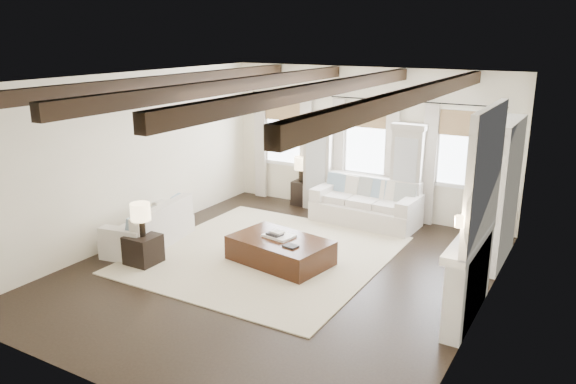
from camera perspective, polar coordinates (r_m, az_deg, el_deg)
The scene contains 16 objects.
ground at distance 9.59m, azimuth -1.05°, elevation -8.06°, with size 7.50×7.50×0.00m, color black.
room_shell at distance 9.42m, azimuth 5.63°, elevation 3.53°, with size 6.54×7.54×3.22m.
area_rug at distance 10.26m, azimuth -2.31°, elevation -6.35°, with size 4.12×4.34×0.02m, color beige.
sofa_back at distance 11.95m, azimuth 8.01°, elevation -1.31°, with size 2.25×1.10×0.94m.
sofa_left at distance 10.91m, azimuth -13.68°, elevation -3.65°, with size 1.16×2.02×0.82m.
ottoman at distance 9.85m, azimuth -0.79°, elevation -5.99°, with size 1.70×1.06×0.45m, color black.
tray at distance 9.86m, azimuth -0.91°, elevation -4.46°, with size 0.50×0.38×0.04m, color white.
book_lower at distance 9.83m, azimuth -1.35°, elevation -4.28°, with size 0.26×0.20×0.04m, color #262628.
book_upper at distance 9.81m, azimuth -1.08°, elevation -4.09°, with size 0.22×0.17×0.03m, color beige.
book_loose at distance 9.41m, azimuth 0.27°, elevation -5.52°, with size 0.24×0.18×0.03m, color #262628.
side_table_front at distance 10.11m, azimuth -14.49°, elevation -5.70°, with size 0.52×0.52×0.52m, color black.
lamp_front at distance 9.89m, azimuth -14.75°, elevation -2.15°, with size 0.34×0.34×0.59m.
side_table_back at distance 13.12m, azimuth 1.36°, elevation -0.07°, with size 0.37×0.37×0.56m, color black.
lamp_back at distance 12.95m, azimuth 1.38°, elevation 2.80°, with size 0.34×0.34×0.58m.
candlestick_near at distance 8.37m, azimuth 16.11°, elevation -9.86°, with size 0.17×0.17×0.84m.
candlestick_far at distance 8.52m, azimuth 16.39°, elevation -9.51°, with size 0.16×0.16×0.80m.
Camera 1 is at (4.55, -7.49, 3.91)m, focal length 35.00 mm.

